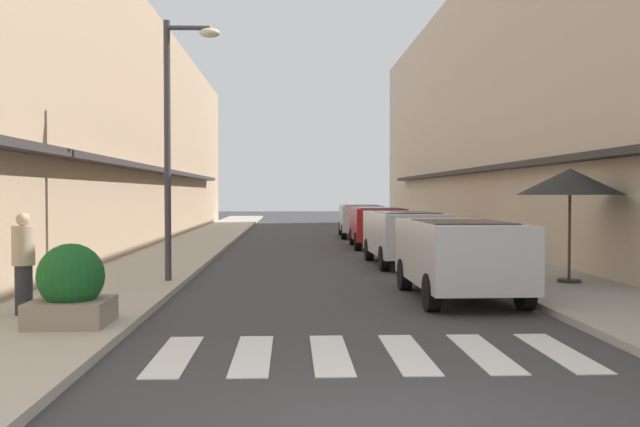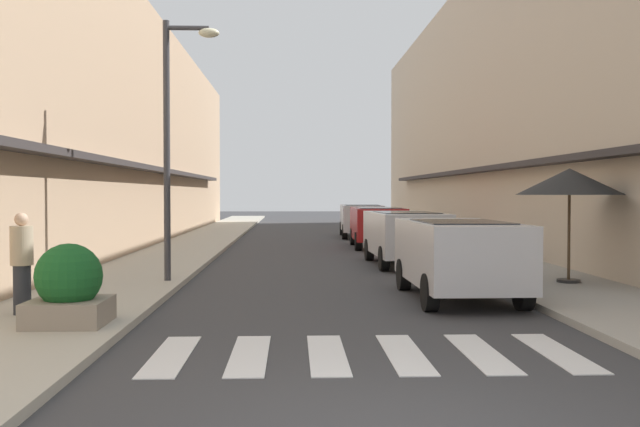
{
  "view_description": "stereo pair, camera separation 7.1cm",
  "coord_description": "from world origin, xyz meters",
  "px_view_note": "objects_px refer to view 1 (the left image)",
  "views": [
    {
      "loc": [
        -0.96,
        -5.48,
        1.98
      ],
      "look_at": [
        -0.15,
        13.87,
        1.42
      ],
      "focal_mm": 39.62,
      "sensor_mm": 36.0,
      "label": 1
    },
    {
      "loc": [
        -0.89,
        -5.48,
        1.98
      ],
      "look_at": [
        -0.15,
        13.87,
        1.42
      ],
      "focal_mm": 39.62,
      "sensor_mm": 36.0,
      "label": 2
    }
  ],
  "objects_px": {
    "parked_car_near": "(460,250)",
    "parked_car_mid": "(405,232)",
    "cafe_umbrella": "(570,182)",
    "parked_car_far": "(377,222)",
    "planter_corner": "(71,288)",
    "street_lamp": "(176,123)",
    "parked_car_distant": "(360,217)",
    "pedestrian_walking_near": "(23,261)"
  },
  "relations": [
    {
      "from": "parked_car_near",
      "to": "parked_car_mid",
      "type": "height_order",
      "value": "same"
    },
    {
      "from": "parked_car_mid",
      "to": "cafe_umbrella",
      "type": "distance_m",
      "value": 5.58
    },
    {
      "from": "parked_car_far",
      "to": "planter_corner",
      "type": "distance_m",
      "value": 16.6
    },
    {
      "from": "parked_car_mid",
      "to": "street_lamp",
      "type": "relative_size",
      "value": 0.78
    },
    {
      "from": "street_lamp",
      "to": "cafe_umbrella",
      "type": "xyz_separation_m",
      "value": [
        8.24,
        -0.64,
        -1.27
      ]
    },
    {
      "from": "parked_car_distant",
      "to": "parked_car_far",
      "type": "bearing_deg",
      "value": -90.0
    },
    {
      "from": "street_lamp",
      "to": "cafe_umbrella",
      "type": "height_order",
      "value": "street_lamp"
    },
    {
      "from": "parked_car_near",
      "to": "street_lamp",
      "type": "height_order",
      "value": "street_lamp"
    },
    {
      "from": "parked_car_mid",
      "to": "planter_corner",
      "type": "relative_size",
      "value": 3.72
    },
    {
      "from": "cafe_umbrella",
      "to": "pedestrian_walking_near",
      "type": "relative_size",
      "value": 1.52
    },
    {
      "from": "parked_car_near",
      "to": "cafe_umbrella",
      "type": "relative_size",
      "value": 1.67
    },
    {
      "from": "pedestrian_walking_near",
      "to": "street_lamp",
      "type": "bearing_deg",
      "value": -78.08
    },
    {
      "from": "parked_car_near",
      "to": "planter_corner",
      "type": "bearing_deg",
      "value": -155.41
    },
    {
      "from": "parked_car_near",
      "to": "planter_corner",
      "type": "height_order",
      "value": "parked_car_near"
    },
    {
      "from": "parked_car_near",
      "to": "cafe_umbrella",
      "type": "height_order",
      "value": "cafe_umbrella"
    },
    {
      "from": "parked_car_far",
      "to": "planter_corner",
      "type": "bearing_deg",
      "value": -112.09
    },
    {
      "from": "parked_car_near",
      "to": "planter_corner",
      "type": "distance_m",
      "value": 6.87
    },
    {
      "from": "parked_car_far",
      "to": "pedestrian_walking_near",
      "type": "relative_size",
      "value": 2.6
    },
    {
      "from": "cafe_umbrella",
      "to": "planter_corner",
      "type": "relative_size",
      "value": 2.07
    },
    {
      "from": "parked_car_near",
      "to": "street_lamp",
      "type": "distance_m",
      "value": 6.49
    },
    {
      "from": "parked_car_distant",
      "to": "cafe_umbrella",
      "type": "height_order",
      "value": "cafe_umbrella"
    },
    {
      "from": "parked_car_near",
      "to": "parked_car_mid",
      "type": "bearing_deg",
      "value": 90.0
    },
    {
      "from": "cafe_umbrella",
      "to": "planter_corner",
      "type": "height_order",
      "value": "cafe_umbrella"
    },
    {
      "from": "cafe_umbrella",
      "to": "parked_car_far",
      "type": "bearing_deg",
      "value": 103.73
    },
    {
      "from": "parked_car_mid",
      "to": "parked_car_distant",
      "type": "relative_size",
      "value": 0.94
    },
    {
      "from": "parked_car_mid",
      "to": "parked_car_far",
      "type": "distance_m",
      "value": 6.27
    },
    {
      "from": "planter_corner",
      "to": "pedestrian_walking_near",
      "type": "bearing_deg",
      "value": 138.58
    },
    {
      "from": "parked_car_mid",
      "to": "planter_corner",
      "type": "xyz_separation_m",
      "value": [
        -6.24,
        -9.11,
        -0.29
      ]
    },
    {
      "from": "street_lamp",
      "to": "pedestrian_walking_near",
      "type": "xyz_separation_m",
      "value": [
        -1.66,
        -4.16,
        -2.54
      ]
    },
    {
      "from": "parked_car_mid",
      "to": "street_lamp",
      "type": "height_order",
      "value": "street_lamp"
    },
    {
      "from": "parked_car_distant",
      "to": "parked_car_mid",
      "type": "bearing_deg",
      "value": -90.0
    },
    {
      "from": "planter_corner",
      "to": "parked_car_distant",
      "type": "bearing_deg",
      "value": 73.84
    },
    {
      "from": "parked_car_near",
      "to": "parked_car_distant",
      "type": "height_order",
      "value": "same"
    },
    {
      "from": "parked_car_far",
      "to": "parked_car_distant",
      "type": "relative_size",
      "value": 0.89
    },
    {
      "from": "street_lamp",
      "to": "planter_corner",
      "type": "relative_size",
      "value": 4.78
    },
    {
      "from": "parked_car_far",
      "to": "parked_car_distant",
      "type": "distance_m",
      "value": 6.16
    },
    {
      "from": "parked_car_mid",
      "to": "pedestrian_walking_near",
      "type": "bearing_deg",
      "value": -131.23
    },
    {
      "from": "parked_car_far",
      "to": "parked_car_distant",
      "type": "bearing_deg",
      "value": 90.0
    },
    {
      "from": "parked_car_far",
      "to": "cafe_umbrella",
      "type": "relative_size",
      "value": 1.71
    },
    {
      "from": "parked_car_mid",
      "to": "cafe_umbrella",
      "type": "bearing_deg",
      "value": -60.34
    },
    {
      "from": "planter_corner",
      "to": "parked_car_near",
      "type": "bearing_deg",
      "value": 24.59
    },
    {
      "from": "parked_car_mid",
      "to": "street_lamp",
      "type": "distance_m",
      "value": 7.35
    }
  ]
}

